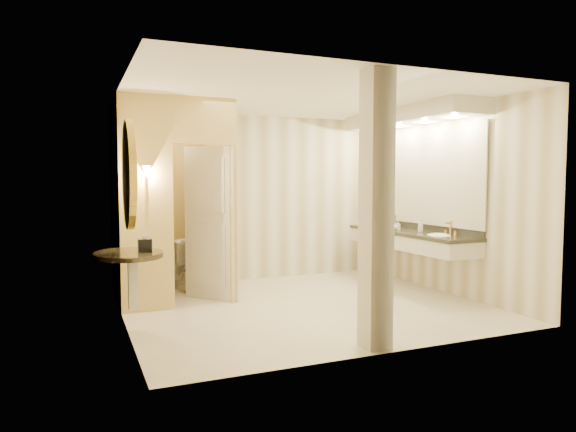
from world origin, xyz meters
name	(u,v)px	position (x,y,z in m)	size (l,w,h in m)	color
floor	(304,305)	(0.00, 0.00, 0.00)	(4.50, 4.50, 0.00)	#EFE5CE
ceiling	(304,97)	(0.00, 0.00, 2.70)	(4.50, 4.50, 0.00)	white
wall_back	(254,198)	(0.00, 2.00, 1.35)	(4.50, 0.02, 2.70)	white
wall_front	(393,211)	(0.00, -2.00, 1.35)	(4.50, 0.02, 2.70)	white
wall_left	(122,206)	(-2.25, 0.00, 1.35)	(0.02, 4.00, 2.70)	white
wall_right	(444,200)	(2.25, 0.00, 1.35)	(0.02, 4.00, 2.70)	white
toilet_closet	(201,199)	(-1.13, 0.96, 1.39)	(1.50, 1.55, 2.70)	#DFC975
wall_sconce	(146,173)	(-1.93, 0.43, 1.73)	(0.14, 0.14, 0.42)	gold
vanity	(412,181)	(1.98, 0.40, 1.63)	(0.75, 2.70, 2.09)	beige
console_shelf	(129,209)	(-2.21, -0.36, 1.34)	(0.90, 0.90, 1.90)	black
pillar	(376,210)	(-0.06, -1.80, 1.35)	(0.25, 0.25, 2.70)	beige
tissue_box	(145,245)	(-2.07, -0.41, 0.95)	(0.14, 0.14, 0.14)	black
toilet	(180,263)	(-1.30, 1.68, 0.39)	(0.44, 0.77, 0.79)	white
soap_bottle_a	(398,225)	(1.87, 0.60, 0.95)	(0.06, 0.06, 0.14)	beige
soap_bottle_b	(396,226)	(1.84, 0.60, 0.93)	(0.09, 0.09, 0.12)	silver
soap_bottle_c	(420,225)	(1.97, 0.17, 0.98)	(0.08, 0.08, 0.20)	#C6B28C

